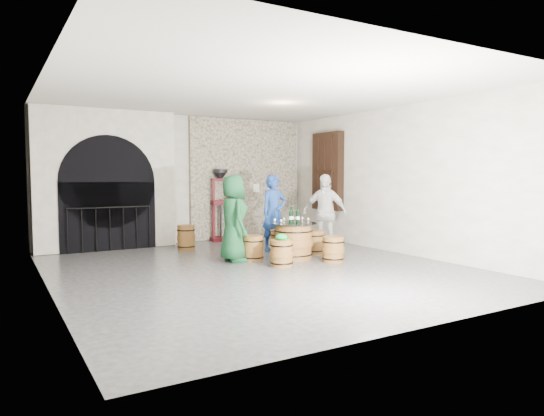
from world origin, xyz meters
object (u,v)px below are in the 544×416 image
person_green (233,218)px  person_blue (274,213)px  person_white (325,213)px  corking_press (221,199)px  barrel_stool_right (315,242)px  wine_bottle_right (291,216)px  barrel_stool_left (253,248)px  barrel_stool_near_left (281,253)px  barrel_stool_far (280,241)px  barrel_stool_near_right (333,249)px  wine_bottle_left (292,216)px  side_barrel (186,238)px  wine_bottle_center (298,216)px  barrel_table (293,241)px

person_green → person_blue: bearing=-54.0°
person_white → corking_press: (-1.30, 2.73, 0.21)m
barrel_stool_right → wine_bottle_right: wine_bottle_right is taller
barrel_stool_left → person_white: bearing=7.0°
barrel_stool_left → barrel_stool_near_left: bearing=-78.1°
person_white → barrel_stool_far: bearing=-144.5°
barrel_stool_near_right → barrel_stool_near_left: bearing=174.2°
person_white → wine_bottle_left: size_ratio=5.30×
barrel_stool_near_right → corking_press: size_ratio=0.27×
person_green → side_barrel: person_green is taller
wine_bottle_center → wine_bottle_left: bearing=121.3°
barrel_stool_far → barrel_stool_near_left: same height
side_barrel → barrel_stool_right: bearing=-40.6°
barrel_table → corking_press: bearing=92.7°
person_blue → person_white: 1.14m
person_green → corking_press: bearing=-13.9°
barrel_stool_far → barrel_stool_near_right: size_ratio=1.00×
barrel_stool_far → person_green: 1.53m
wine_bottle_left → side_barrel: size_ratio=0.57×
barrel_stool_far → person_green: person_green is taller
barrel_stool_left → barrel_stool_far: same height
barrel_table → person_white: person_white is taller
barrel_stool_near_left → person_green: (-0.54, 0.93, 0.61)m
side_barrel → wine_bottle_center: bearing=-55.8°
wine_bottle_left → wine_bottle_center: bearing=-58.7°
barrel_stool_near_left → side_barrel: bearing=106.6°
barrel_stool_left → barrel_stool_right: 1.57m
barrel_stool_left → person_blue: 1.54m
barrel_stool_right → barrel_stool_near_left: same height
person_green → wine_bottle_right: 1.18m
wine_bottle_center → wine_bottle_right: (-0.11, 0.09, 0.00)m
barrel_stool_left → barrel_stool_right: same height
barrel_stool_left → person_green: 0.72m
wine_bottle_right → barrel_table: bearing=-64.2°
wine_bottle_left → barrel_stool_right: bearing=18.3°
barrel_stool_left → wine_bottle_right: size_ratio=1.55×
barrel_stool_far → corking_press: 2.57m
barrel_stool_right → person_blue: bearing=120.5°
barrel_stool_far → wine_bottle_center: 1.05m
person_green → wine_bottle_center: person_green is taller
person_white → side_barrel: (-2.61, 1.75, -0.58)m
wine_bottle_center → corking_press: bearing=94.2°
person_white → wine_bottle_left: 1.20m
wine_bottle_center → corking_press: (-0.24, 3.26, 0.21)m
wine_bottle_left → wine_bottle_right: same height
barrel_stool_far → barrel_stool_right: (0.60, -0.49, 0.00)m
person_green → corking_press: 3.03m
barrel_stool_left → barrel_stool_near_right: 1.59m
barrel_table → corking_press: (-0.15, 3.23, 0.71)m
barrel_stool_right → wine_bottle_right: (-0.80, -0.27, 0.62)m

